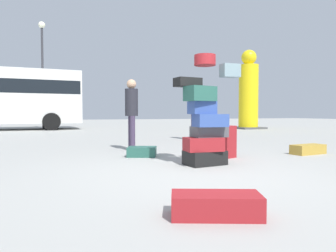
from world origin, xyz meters
The scene contains 11 objects.
ground_plane centered at (0.00, 0.00, 0.00)m, with size 80.00×80.00×0.00m, color #9E9E99.
suitcase_tower centered at (0.31, 0.42, 0.73)m, with size 0.98×0.60×1.84m.
suitcase_teal_right_side centered at (-0.40, 1.79, 0.10)m, with size 0.56×0.42×0.19m, color #26594C.
suitcase_maroon_white_trunk centered at (-0.80, -1.88, 0.10)m, with size 0.75×0.32×0.20m, color maroon.
suitcase_navy_foreground_near centered at (1.31, 2.16, 0.13)m, with size 0.67×0.39×0.26m, color #334F99.
suitcase_tan_foreground_far centered at (3.02, 0.87, 0.10)m, with size 0.77×0.33×0.20m, color #B28C33.
suitcase_maroon_left_side centered at (1.10, 1.08, 0.31)m, with size 0.30×0.35×0.63m, color maroon.
person_bearded_onlooker centered at (-0.36, 2.79, 0.99)m, with size 0.30×0.34×1.66m.
person_tourist_with_camera centered at (2.21, 4.85, 1.04)m, with size 0.30×0.31×1.74m.
yellow_dummy_statue centered at (8.32, 10.35, 1.99)m, with size 1.51×1.51×4.45m.
lamp_post centered at (-2.57, 14.03, 3.87)m, with size 0.36×0.36×5.89m.
Camera 1 is at (-2.07, -4.07, 0.87)m, focal length 32.32 mm.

